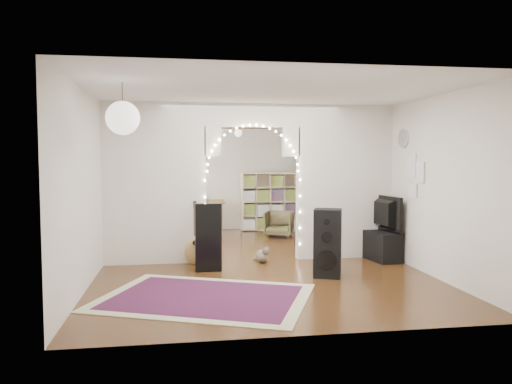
{
  "coord_description": "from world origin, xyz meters",
  "views": [
    {
      "loc": [
        -1.26,
        -8.5,
        1.79
      ],
      "look_at": [
        0.12,
        0.3,
        1.17
      ],
      "focal_mm": 35.0,
      "sensor_mm": 36.0,
      "label": 1
    }
  ],
  "objects": [
    {
      "name": "acoustic_guitar",
      "position": [
        -0.99,
        -0.25,
        0.39
      ],
      "size": [
        0.38,
        0.18,
        0.9
      ],
      "rotation": [
        0.0,
        0.0,
        -0.15
      ],
      "color": "#AE8A45",
      "rests_on": "floor"
    },
    {
      "name": "floor_speaker",
      "position": [
        0.93,
        -1.39,
        0.51
      ],
      "size": [
        0.49,
        0.46,
        1.02
      ],
      "rotation": [
        0.0,
        0.0,
        -0.36
      ],
      "color": "black",
      "rests_on": "floor"
    },
    {
      "name": "media_console",
      "position": [
        2.2,
        -0.25,
        0.25
      ],
      "size": [
        0.54,
        1.05,
        0.5
      ],
      "primitive_type": "cube",
      "rotation": [
        0.0,
        0.0,
        0.14
      ],
      "color": "black",
      "rests_on": "floor"
    },
    {
      "name": "floor",
      "position": [
        0.0,
        0.0,
        0.0
      ],
      "size": [
        7.5,
        7.5,
        0.0
      ],
      "primitive_type": "plane",
      "color": "black",
      "rests_on": "ground"
    },
    {
      "name": "dining_chair_left",
      "position": [
        -0.81,
        1.92,
        0.22
      ],
      "size": [
        0.61,
        0.62,
        0.45
      ],
      "primitive_type": "imported",
      "rotation": [
        0.0,
        0.0,
        -0.32
      ],
      "color": "#4C4426",
      "rests_on": "floor"
    },
    {
      "name": "tv",
      "position": [
        2.2,
        -0.25,
        0.81
      ],
      "size": [
        0.29,
        1.08,
        0.62
      ],
      "primitive_type": "imported",
      "rotation": [
        0.0,
        0.0,
        1.71
      ],
      "color": "black",
      "rests_on": "media_console"
    },
    {
      "name": "tabby_cat",
      "position": [
        0.14,
        -0.26,
        0.12
      ],
      "size": [
        0.3,
        0.45,
        0.3
      ],
      "rotation": [
        0.0,
        0.0,
        0.4
      ],
      "color": "brown",
      "rests_on": "floor"
    },
    {
      "name": "ceiling_fan",
      "position": [
        0.0,
        2.0,
        2.4
      ],
      "size": [
        1.1,
        1.1,
        0.3
      ],
      "primitive_type": null,
      "color": "#D18E45",
      "rests_on": "ceiling"
    },
    {
      "name": "window",
      "position": [
        -2.47,
        1.8,
        1.5
      ],
      "size": [
        0.04,
        1.2,
        1.4
      ],
      "primitive_type": "cube",
      "color": "white",
      "rests_on": "wall_left"
    },
    {
      "name": "picture_frames",
      "position": [
        2.48,
        -1.0,
        1.5
      ],
      "size": [
        0.02,
        0.5,
        0.7
      ],
      "primitive_type": null,
      "color": "white",
      "rests_on": "wall_right"
    },
    {
      "name": "wall_clock",
      "position": [
        2.48,
        -0.6,
        2.1
      ],
      "size": [
        0.03,
        0.31,
        0.31
      ],
      "primitive_type": "cylinder",
      "rotation": [
        0.0,
        1.57,
        0.0
      ],
      "color": "white",
      "rests_on": "wall_right"
    },
    {
      "name": "fairy_lights",
      "position": [
        0.0,
        -0.13,
        1.55
      ],
      "size": [
        1.64,
        0.04,
        1.6
      ],
      "primitive_type": null,
      "color": "#FFEABF",
      "rests_on": "divider_wall"
    },
    {
      "name": "divider_wall",
      "position": [
        0.0,
        0.0,
        1.42
      ],
      "size": [
        5.0,
        0.2,
        2.7
      ],
      "color": "silver",
      "rests_on": "floor"
    },
    {
      "name": "guitar_case",
      "position": [
        -0.81,
        -0.75,
        0.54
      ],
      "size": [
        0.41,
        0.15,
        1.07
      ],
      "primitive_type": "cube",
      "rotation": [
        0.0,
        0.0,
        0.03
      ],
      "color": "black",
      "rests_on": "floor"
    },
    {
      "name": "wall_back",
      "position": [
        0.0,
        3.75,
        1.35
      ],
      "size": [
        5.0,
        0.02,
        2.7
      ],
      "primitive_type": "cube",
      "color": "silver",
      "rests_on": "floor"
    },
    {
      "name": "dining_table",
      "position": [
        -0.8,
        3.38,
        0.68
      ],
      "size": [
        1.2,
        0.81,
        0.76
      ],
      "rotation": [
        0.0,
        0.0,
        -0.01
      ],
      "color": "brown",
      "rests_on": "floor"
    },
    {
      "name": "wall_right",
      "position": [
        2.5,
        0.0,
        1.35
      ],
      "size": [
        0.02,
        7.5,
        2.7
      ],
      "primitive_type": "cube",
      "color": "silver",
      "rests_on": "floor"
    },
    {
      "name": "ceiling",
      "position": [
        0.0,
        0.0,
        2.7
      ],
      "size": [
        5.0,
        7.5,
        0.02
      ],
      "primitive_type": "cube",
      "color": "white",
      "rests_on": "wall_back"
    },
    {
      "name": "area_rug",
      "position": [
        -0.94,
        -2.24,
        0.01
      ],
      "size": [
        3.12,
        2.77,
        0.02
      ],
      "primitive_type": "cube",
      "rotation": [
        0.0,
        0.0,
        -0.39
      ],
      "color": "maroon",
      "rests_on": "floor"
    },
    {
      "name": "bookcase",
      "position": [
        0.94,
        3.45,
        0.71
      ],
      "size": [
        1.43,
        0.71,
        1.42
      ],
      "primitive_type": "cube",
      "rotation": [
        0.0,
        0.0,
        -0.28
      ],
      "color": "#C2A98C",
      "rests_on": "floor"
    },
    {
      "name": "wall_left",
      "position": [
        -2.5,
        0.0,
        1.35
      ],
      "size": [
        0.02,
        7.5,
        2.7
      ],
      "primitive_type": "cube",
      "color": "silver",
      "rests_on": "floor"
    },
    {
      "name": "paper_lantern",
      "position": [
        -1.9,
        -2.4,
        2.25
      ],
      "size": [
        0.4,
        0.4,
        0.4
      ],
      "primitive_type": "sphere",
      "color": "white",
      "rests_on": "ceiling"
    },
    {
      "name": "wall_front",
      "position": [
        0.0,
        -3.75,
        1.35
      ],
      "size": [
        5.0,
        0.02,
        2.7
      ],
      "primitive_type": "cube",
      "color": "silver",
      "rests_on": "floor"
    },
    {
      "name": "dining_chair_right",
      "position": [
        0.98,
        2.46,
        0.28
      ],
      "size": [
        0.78,
        0.79,
        0.57
      ],
      "primitive_type": "imported",
      "rotation": [
        0.0,
        0.0,
        -0.35
      ],
      "color": "#4C4426",
      "rests_on": "floor"
    },
    {
      "name": "flower_vase",
      "position": [
        -0.8,
        3.38,
        0.85
      ],
      "size": [
        0.18,
        0.18,
        0.19
      ],
      "primitive_type": "imported",
      "rotation": [
        0.0,
        0.0,
        -0.01
      ],
      "color": "white",
      "rests_on": "dining_table"
    }
  ]
}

